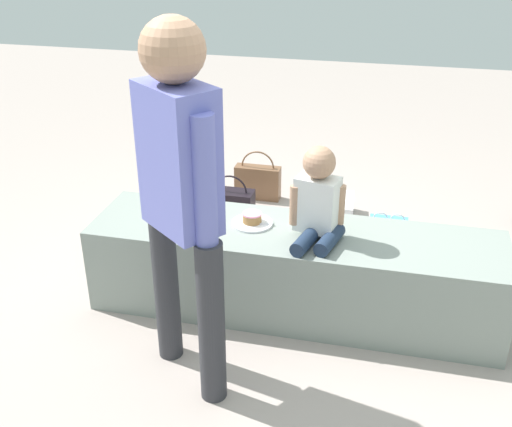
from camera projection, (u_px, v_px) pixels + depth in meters
name	position (u px, v px, depth m)	size (l,w,h in m)	color
ground_plane	(293.00, 308.00, 3.39)	(12.00, 12.00, 0.00)	#A79890
concrete_ledge	(294.00, 271.00, 3.28)	(2.16, 0.54, 0.48)	gray
child_seated	(318.00, 200.00, 3.03)	(0.28, 0.34, 0.48)	#1D2D46
adult_standing	(180.00, 182.00, 2.47)	(0.41, 0.37, 1.64)	#2C2D32
cake_plate	(252.00, 220.00, 3.25)	(0.22, 0.22, 0.07)	white
gift_bag	(387.00, 240.00, 3.79)	(0.23, 0.12, 0.33)	#4C99E0
water_bottle_near_gift	(307.00, 250.00, 3.79)	(0.06, 0.06, 0.18)	silver
party_cup_red	(371.00, 233.00, 4.06)	(0.08, 0.08, 0.09)	red
cake_box_white	(332.00, 208.00, 4.34)	(0.29, 0.33, 0.15)	white
handbag_black_leather	(231.00, 206.00, 4.23)	(0.32, 0.15, 0.36)	black
handbag_brown_canvas	(258.00, 181.00, 4.60)	(0.34, 0.11, 0.38)	brown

